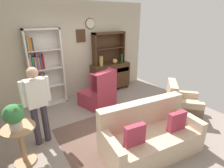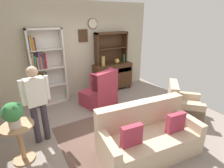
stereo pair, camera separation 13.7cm
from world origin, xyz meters
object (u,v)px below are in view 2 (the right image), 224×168
object	(u,v)px
potted_plant_large	(13,113)
coffee_table	(131,111)
sideboard_hutch	(111,44)
wingback_chair	(100,93)
vase_round	(117,61)
bottle_wine	(124,59)
armchair_floral	(182,107)
sideboard	(113,76)
book_stack	(129,109)
couch_floral	(148,137)
plant_stand	(20,139)
bookshelf	(45,70)
vase_tall	(103,61)
person_reading	(37,100)

from	to	relation	value
potted_plant_large	coffee_table	size ratio (longest dim) A/B	0.53
sideboard_hutch	wingback_chair	distance (m)	1.75
sideboard_hutch	vase_round	size ratio (longest dim) A/B	6.47
potted_plant_large	bottle_wine	bearing A→B (deg)	29.36
bottle_wine	armchair_floral	bearing A→B (deg)	-85.83
sideboard	wingback_chair	xyz separation A→B (m)	(-0.89, -0.84, -0.13)
potted_plant_large	book_stack	size ratio (longest dim) A/B	2.17
vase_round	wingback_chair	distance (m)	1.42
couch_floral	plant_stand	size ratio (longest dim) A/B	2.66
vase_round	armchair_floral	bearing A→B (deg)	-79.62
bookshelf	sideboard_hutch	xyz separation A→B (m)	(2.10, 0.02, 0.55)
couch_floral	potted_plant_large	xyz separation A→B (m)	(-2.03, 0.89, 0.65)
sideboard_hutch	book_stack	size ratio (longest dim) A/B	5.58
plant_stand	book_stack	world-z (taller)	plant_stand
potted_plant_large	coffee_table	world-z (taller)	potted_plant_large
potted_plant_large	book_stack	distance (m)	2.26
vase_tall	wingback_chair	world-z (taller)	vase_tall
bottle_wine	potted_plant_large	bearing A→B (deg)	-150.64
bottle_wine	armchair_floral	size ratio (longest dim) A/B	0.27
potted_plant_large	vase_round	bearing A→B (deg)	31.66
vase_round	sideboard	bearing A→B (deg)	152.83
vase_tall	plant_stand	world-z (taller)	vase_tall
sideboard_hutch	coffee_table	distance (m)	2.53
bookshelf	person_reading	size ratio (longest dim) A/B	1.35
bottle_wine	person_reading	size ratio (longest dim) A/B	0.19
bottle_wine	coffee_table	bearing A→B (deg)	-119.79
person_reading	coffee_table	xyz separation A→B (m)	(1.88, -0.44, -0.55)
vase_round	couch_floral	xyz separation A→B (m)	(-1.10, -2.81, -0.69)
bookshelf	book_stack	distance (m)	2.55
couch_floral	armchair_floral	xyz separation A→B (m)	(1.53, 0.47, -0.02)
wingback_chair	potted_plant_large	xyz separation A→B (m)	(-2.10, -1.16, 0.58)
sideboard_hutch	book_stack	xyz separation A→B (m)	(-0.80, -2.15, -1.11)
vase_tall	vase_round	distance (m)	0.52
sideboard	bookshelf	bearing A→B (deg)	177.71
armchair_floral	potted_plant_large	xyz separation A→B (m)	(-3.56, 0.41, 0.67)
sideboard_hutch	book_stack	world-z (taller)	sideboard_hutch
vase_tall	potted_plant_large	bearing A→B (deg)	-143.71
armchair_floral	plant_stand	world-z (taller)	armchair_floral
vase_round	bottle_wine	xyz separation A→B (m)	(0.26, -0.02, 0.06)
sideboard_hutch	vase_round	bearing A→B (deg)	-53.52
bookshelf	coffee_table	world-z (taller)	bookshelf
vase_tall	sideboard_hutch	bearing A→B (deg)	25.89
sideboard	armchair_floral	bearing A→B (deg)	-76.93
sideboard_hutch	sideboard	bearing A→B (deg)	-90.00
vase_round	potted_plant_large	bearing A→B (deg)	-148.34
vase_round	plant_stand	world-z (taller)	vase_round
vase_tall	plant_stand	xyz separation A→B (m)	(-2.59, -1.86, -0.63)
bookshelf	sideboard_hutch	distance (m)	2.17
sideboard	coffee_table	world-z (taller)	sideboard
armchair_floral	plant_stand	distance (m)	3.57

